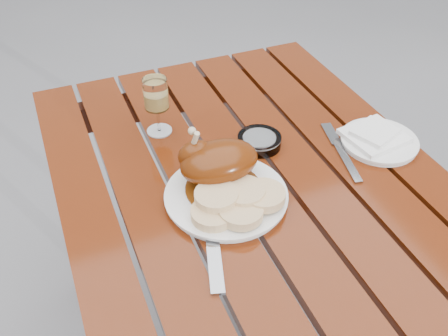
# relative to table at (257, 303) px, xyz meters

# --- Properties ---
(table) EXTENTS (0.80, 1.20, 0.75)m
(table) POSITION_rel_table_xyz_m (0.00, 0.00, 0.00)
(table) COLOR maroon
(table) RESTS_ON ground
(dinner_plate) EXTENTS (0.25, 0.25, 0.02)m
(dinner_plate) POSITION_rel_table_xyz_m (-0.08, 0.02, 0.38)
(dinner_plate) COLOR white
(dinner_plate) RESTS_ON table
(roast_duck) EXTENTS (0.17, 0.16, 0.12)m
(roast_duck) POSITION_rel_table_xyz_m (-0.08, 0.07, 0.44)
(roast_duck) COLOR #58290A
(roast_duck) RESTS_ON dinner_plate
(bread_dumplings) EXTENTS (0.19, 0.13, 0.04)m
(bread_dumplings) POSITION_rel_table_xyz_m (-0.08, -0.03, 0.41)
(bread_dumplings) COLOR #E1BC89
(bread_dumplings) RESTS_ON dinner_plate
(wine_glass) EXTENTS (0.08, 0.08, 0.14)m
(wine_glass) POSITION_rel_table_xyz_m (-0.14, 0.30, 0.45)
(wine_glass) COLOR #E2BF67
(wine_glass) RESTS_ON table
(side_plate) EXTENTS (0.20, 0.20, 0.01)m
(side_plate) POSITION_rel_table_xyz_m (0.32, 0.06, 0.38)
(side_plate) COLOR white
(side_plate) RESTS_ON table
(napkin) EXTENTS (0.14, 0.13, 0.01)m
(napkin) POSITION_rel_table_xyz_m (0.31, 0.07, 0.39)
(napkin) COLOR white
(napkin) RESTS_ON side_plate
(ashtray) EXTENTS (0.13, 0.13, 0.03)m
(ashtray) POSITION_rel_table_xyz_m (0.06, 0.16, 0.39)
(ashtray) COLOR #B2B7BC
(ashtray) RESTS_ON table
(fork) EXTENTS (0.08, 0.20, 0.01)m
(fork) POSITION_rel_table_xyz_m (-0.15, -0.09, 0.38)
(fork) COLOR gray
(fork) RESTS_ON table
(knife) EXTENTS (0.06, 0.19, 0.01)m
(knife) POSITION_rel_table_xyz_m (0.22, 0.05, 0.38)
(knife) COLOR gray
(knife) RESTS_ON table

